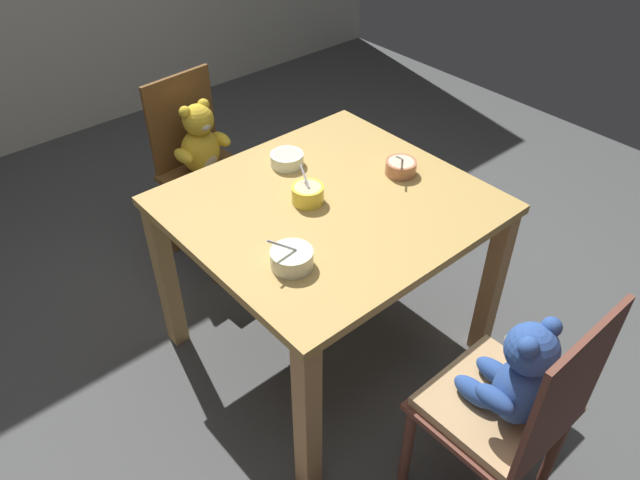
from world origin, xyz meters
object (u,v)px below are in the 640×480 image
(teddy_chair_near_front, at_px, (513,394))
(porridge_bowl_yellow_center, at_px, (308,194))
(dining_table, at_px, (329,227))
(teddy_chair_far_center, at_px, (203,155))
(porridge_bowl_cream_near_left, at_px, (292,258))
(porridge_bowl_white_far_center, at_px, (287,159))
(porridge_bowl_terracotta_near_right, at_px, (401,167))

(teddy_chair_near_front, xyz_separation_m, porridge_bowl_yellow_center, (-0.00, 0.92, 0.23))
(porridge_bowl_yellow_center, bearing_deg, dining_table, -39.01)
(dining_table, xyz_separation_m, teddy_chair_far_center, (-0.00, 0.88, -0.09))
(teddy_chair_far_center, height_order, porridge_bowl_cream_near_left, teddy_chair_far_center)
(teddy_chair_near_front, xyz_separation_m, porridge_bowl_cream_near_left, (-0.27, 0.69, 0.23))
(dining_table, relative_size, porridge_bowl_white_far_center, 8.09)
(teddy_chair_near_front, height_order, porridge_bowl_yellow_center, teddy_chair_near_front)
(dining_table, xyz_separation_m, porridge_bowl_yellow_center, (-0.06, 0.05, 0.15))
(porridge_bowl_white_far_center, bearing_deg, porridge_bowl_terracotta_near_right, -48.86)
(teddy_chair_far_center, distance_m, porridge_bowl_terracotta_near_right, 1.01)
(teddy_chair_near_front, relative_size, porridge_bowl_white_far_center, 7.17)
(porridge_bowl_white_far_center, distance_m, porridge_bowl_terracotta_near_right, 0.44)
(porridge_bowl_white_far_center, bearing_deg, dining_table, -97.73)
(dining_table, height_order, porridge_bowl_cream_near_left, porridge_bowl_cream_near_left)
(dining_table, bearing_deg, porridge_bowl_terracotta_near_right, -6.83)
(dining_table, distance_m, teddy_chair_far_center, 0.89)
(porridge_bowl_cream_near_left, height_order, porridge_bowl_white_far_center, porridge_bowl_cream_near_left)
(teddy_chair_far_center, height_order, porridge_bowl_terracotta_near_right, teddy_chair_far_center)
(porridge_bowl_white_far_center, bearing_deg, teddy_chair_near_front, -94.68)
(teddy_chair_far_center, distance_m, teddy_chair_near_front, 1.75)
(dining_table, distance_m, porridge_bowl_white_far_center, 0.33)
(dining_table, relative_size, teddy_chair_near_front, 1.13)
(dining_table, distance_m, teddy_chair_near_front, 0.88)
(teddy_chair_far_center, height_order, porridge_bowl_yellow_center, teddy_chair_far_center)
(teddy_chair_near_front, height_order, porridge_bowl_cream_near_left, teddy_chair_near_front)
(porridge_bowl_cream_near_left, bearing_deg, porridge_bowl_white_far_center, 52.99)
(teddy_chair_near_front, bearing_deg, porridge_bowl_white_far_center, -5.22)
(porridge_bowl_yellow_center, bearing_deg, teddy_chair_far_center, 86.20)
(teddy_chair_near_front, height_order, porridge_bowl_terracotta_near_right, teddy_chair_near_front)
(teddy_chair_near_front, bearing_deg, porridge_bowl_yellow_center, -0.30)
(porridge_bowl_terracotta_near_right, bearing_deg, teddy_chair_near_front, -114.83)
(teddy_chair_far_center, distance_m, porridge_bowl_white_far_center, 0.63)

